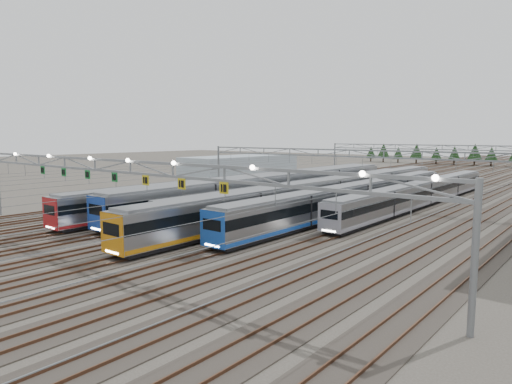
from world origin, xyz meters
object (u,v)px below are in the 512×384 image
Objects in this scene: train_f at (422,193)px; gantry_far at (442,151)px; train_d at (330,193)px; gantry_mid at (349,159)px; train_c at (313,191)px; train_b at (280,187)px; gantry_near at (129,170)px; west_shed at (241,168)px; train_e at (357,197)px; train_a at (261,186)px.

train_f is 46.13m from gantry_far.
train_d is 54.62m from gantry_far.
train_d is at bearing -76.55° from gantry_mid.
train_c is 8.38m from gantry_mid.
gantry_near is at bearing -77.89° from train_b.
train_b is at bearing 102.11° from gantry_near.
gantry_near is at bearing -90.07° from gantry_mid.
gantry_mid is at bearing -90.00° from gantry_far.
train_b is at bearing -154.45° from train_c.
train_d is 10.54m from gantry_mid.
west_shed is at bearing 147.22° from train_d.
train_d is 4.59m from train_e.
train_a is 32.24m from west_shed.
train_e is (9.00, -3.59, 0.20)m from train_c.
train_b is at bearing -39.77° from west_shed.
train_f is 0.91× the size of gantry_far.
gantry_far reaches higher than west_shed.
train_a is 18.17m from train_e.
train_b is 1.09× the size of gantry_mid.
gantry_near is (-6.80, -29.82, 4.97)m from train_e.
train_c is 51.96m from gantry_far.
train_d reaches higher than train_e.
train_a is 2.27× the size of west_shed.
gantry_mid reaches higher than train_b.
train_e is at bearing 77.16° from gantry_near.
train_c is 0.86× the size of train_d.
gantry_far is (-11.25, 44.52, 4.43)m from train_f.
gantry_mid is (2.25, 6.72, 4.47)m from train_c.
gantry_mid is 45.00m from gantry_far.
train_a is at bearing -43.45° from west_shed.
train_f is 42.45m from gantry_near.
gantry_mid is (-6.75, 10.30, 4.27)m from train_e.
train_e is (4.50, -0.89, -0.10)m from train_d.
gantry_far is (-2.25, 54.41, 4.17)m from train_d.
train_a is at bearing 109.13° from gantry_near.
west_shed reaches higher than train_a.
train_b is 20.29m from train_f.
west_shed is (-41.40, 24.65, 0.63)m from train_e.
gantry_near is at bearing -86.23° from train_c.
gantry_mid reaches higher than train_f.
gantry_mid reaches higher than train_e.
gantry_far reaches higher than train_f.
gantry_far is 1.88× the size of west_shed.
train_d is 1.29× the size of train_e.
train_d reaches higher than train_f.
west_shed is (-23.40, 22.17, 0.59)m from train_a.
train_c is 1.15× the size of train_f.
train_f is 0.91× the size of gantry_mid.
west_shed reaches higher than train_b.
train_c is at bearing -33.03° from west_shed.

